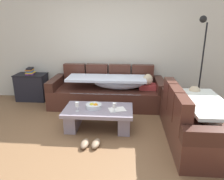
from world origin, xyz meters
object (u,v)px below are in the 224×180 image
object	(u,v)px
couch_along_wall	(109,91)
pair_of_shoes	(90,144)
wine_glass_near_left	(77,105)
book_stack_on_cabinet	(30,71)
side_cabinet	(32,87)
floor_lamp	(201,58)
couch_near_window	(197,121)
fruit_bowl	(94,106)
coffee_table	(98,116)
wine_glass_near_right	(114,106)
open_magazine	(117,110)

from	to	relation	value
couch_along_wall	pair_of_shoes	xyz separation A→B (m)	(-0.13, -1.73, -0.28)
wine_glass_near_left	book_stack_on_cabinet	world-z (taller)	book_stack_on_cabinet
wine_glass_near_left	side_cabinet	size ratio (longest dim) A/B	0.23
floor_lamp	wine_glass_near_left	bearing A→B (deg)	-151.70
side_cabinet	book_stack_on_cabinet	world-z (taller)	book_stack_on_cabinet
wine_glass_near_left	book_stack_on_cabinet	xyz separation A→B (m)	(-1.47, 1.49, 0.22)
couch_near_window	fruit_bowl	world-z (taller)	couch_near_window
coffee_table	floor_lamp	bearing A→B (deg)	29.23
couch_along_wall	wine_glass_near_right	xyz separation A→B (m)	(0.21, -1.27, 0.17)
couch_along_wall	coffee_table	distance (m)	1.14
side_cabinet	pair_of_shoes	distance (m)	2.65
couch_along_wall	fruit_bowl	size ratio (longest dim) A/B	8.97
coffee_table	pair_of_shoes	xyz separation A→B (m)	(-0.05, -0.60, -0.19)
couch_near_window	pair_of_shoes	world-z (taller)	couch_near_window
wine_glass_near_left	couch_along_wall	bearing A→B (deg)	71.53
floor_lamp	couch_along_wall	bearing A→B (deg)	179.89
wine_glass_near_right	floor_lamp	bearing A→B (deg)	36.26
open_magazine	side_cabinet	size ratio (longest dim) A/B	0.39
couch_along_wall	open_magazine	distance (m)	1.19
open_magazine	floor_lamp	world-z (taller)	floor_lamp
couch_near_window	side_cabinet	distance (m)	3.79
fruit_bowl	couch_near_window	bearing A→B (deg)	-10.43
open_magazine	book_stack_on_cabinet	size ratio (longest dim) A/B	1.20
wine_glass_near_left	pair_of_shoes	xyz separation A→B (m)	(0.29, -0.46, -0.45)
side_cabinet	book_stack_on_cabinet	distance (m)	0.39
couch_along_wall	wine_glass_near_left	world-z (taller)	couch_along_wall
fruit_bowl	wine_glass_near_left	distance (m)	0.31
coffee_table	wine_glass_near_left	xyz separation A→B (m)	(-0.34, -0.14, 0.26)
couch_along_wall	coffee_table	size ratio (longest dim) A/B	2.09
coffee_table	wine_glass_near_right	distance (m)	0.41
open_magazine	coffee_table	bearing A→B (deg)	156.22
book_stack_on_cabinet	floor_lamp	world-z (taller)	floor_lamp
side_cabinet	couch_near_window	bearing A→B (deg)	-25.73
couch_near_window	floor_lamp	bearing A→B (deg)	-15.98
wine_glass_near_right	side_cabinet	world-z (taller)	side_cabinet
couch_along_wall	side_cabinet	world-z (taller)	couch_along_wall
wine_glass_near_right	pair_of_shoes	world-z (taller)	wine_glass_near_right
couch_along_wall	pair_of_shoes	world-z (taller)	couch_along_wall
coffee_table	side_cabinet	world-z (taller)	side_cabinet
book_stack_on_cabinet	pair_of_shoes	size ratio (longest dim) A/B	0.75
wine_glass_near_left	wine_glass_near_right	xyz separation A→B (m)	(0.63, 0.00, 0.00)
couch_near_window	side_cabinet	xyz separation A→B (m)	(-3.42, 1.65, -0.01)
floor_lamp	couch_near_window	bearing A→B (deg)	-105.98
fruit_bowl	pair_of_shoes	bearing A→B (deg)	-86.66
coffee_table	fruit_bowl	bearing A→B (deg)	167.43
couch_along_wall	floor_lamp	world-z (taller)	floor_lamp
couch_near_window	open_magazine	xyz separation A→B (m)	(-1.27, 0.26, 0.05)
coffee_table	pair_of_shoes	bearing A→B (deg)	-94.42
wine_glass_near_left	floor_lamp	bearing A→B (deg)	28.30
couch_along_wall	couch_near_window	distance (m)	2.08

